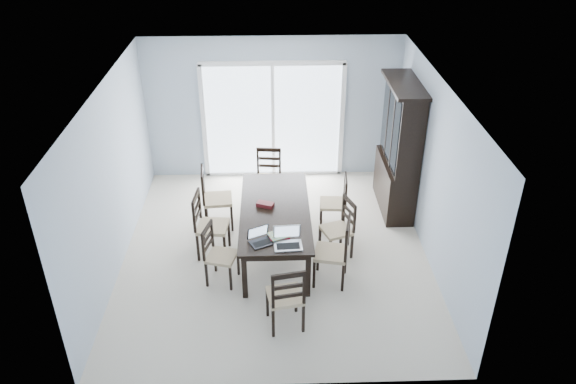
% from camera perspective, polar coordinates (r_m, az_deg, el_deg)
% --- Properties ---
extents(floor, '(5.00, 5.00, 0.00)m').
position_cam_1_polar(floor, '(8.51, -1.27, -6.10)').
color(floor, beige).
rests_on(floor, ground).
extents(ceiling, '(5.00, 5.00, 0.00)m').
position_cam_1_polar(ceiling, '(7.28, -1.50, 10.62)').
color(ceiling, white).
rests_on(ceiling, back_wall).
extents(back_wall, '(4.50, 0.02, 2.60)m').
position_cam_1_polar(back_wall, '(10.08, -1.55, 8.44)').
color(back_wall, '#A4B4C4').
rests_on(back_wall, floor).
extents(wall_left, '(0.02, 5.00, 2.60)m').
position_cam_1_polar(wall_left, '(8.12, -17.47, 1.28)').
color(wall_left, '#A4B4C4').
rests_on(wall_left, floor).
extents(wall_right, '(0.02, 5.00, 2.60)m').
position_cam_1_polar(wall_right, '(8.14, 14.68, 1.80)').
color(wall_right, '#A4B4C4').
rests_on(wall_right, floor).
extents(balcony, '(4.50, 2.00, 0.10)m').
position_cam_1_polar(balcony, '(11.54, -1.51, 4.06)').
color(balcony, gray).
rests_on(balcony, ground).
extents(railing, '(4.50, 0.06, 1.10)m').
position_cam_1_polar(railing, '(12.21, -1.59, 8.66)').
color(railing, '#99999E').
rests_on(railing, balcony).
extents(dining_table, '(1.00, 2.20, 0.75)m').
position_cam_1_polar(dining_table, '(8.13, -1.32, -2.28)').
color(dining_table, black).
rests_on(dining_table, floor).
extents(china_hutch, '(0.50, 1.38, 2.20)m').
position_cam_1_polar(china_hutch, '(9.26, 11.20, 4.24)').
color(china_hutch, black).
rests_on(china_hutch, floor).
extents(sliding_door, '(2.52, 0.05, 2.18)m').
position_cam_1_polar(sliding_door, '(10.14, -1.53, 7.27)').
color(sliding_door, silver).
rests_on(sliding_door, floor).
extents(chair_left_near, '(0.48, 0.47, 1.02)m').
position_cam_1_polar(chair_left_near, '(7.74, -7.41, -5.69)').
color(chair_left_near, black).
rests_on(chair_left_near, floor).
extents(chair_left_mid, '(0.49, 0.48, 1.16)m').
position_cam_1_polar(chair_left_mid, '(8.23, -8.40, -2.66)').
color(chair_left_mid, black).
rests_on(chair_left_mid, floor).
extents(chair_left_far, '(0.49, 0.48, 1.17)m').
position_cam_1_polar(chair_left_far, '(8.86, -7.84, 0.01)').
color(chair_left_far, black).
rests_on(chair_left_far, floor).
extents(chair_right_near, '(0.53, 0.52, 1.16)m').
position_cam_1_polar(chair_right_near, '(7.63, 5.15, -5.41)').
color(chair_right_near, black).
rests_on(chair_right_near, floor).
extents(chair_right_mid, '(0.51, 0.51, 1.05)m').
position_cam_1_polar(chair_right_mid, '(8.22, 5.53, -3.03)').
color(chair_right_mid, black).
rests_on(chair_right_mid, floor).
extents(chair_right_far, '(0.43, 0.42, 1.04)m').
position_cam_1_polar(chair_right_far, '(8.83, 5.16, -0.48)').
color(chair_right_far, black).
rests_on(chair_right_far, floor).
extents(chair_end_near, '(0.49, 0.50, 1.12)m').
position_cam_1_polar(chair_end_near, '(6.87, -0.14, -10.16)').
color(chair_end_near, black).
rests_on(chair_end_near, floor).
extents(chair_end_far, '(0.46, 0.47, 1.11)m').
position_cam_1_polar(chair_end_far, '(9.48, -2.00, 2.19)').
color(chair_end_far, black).
rests_on(chair_end_far, floor).
extents(laptop_dark, '(0.36, 0.32, 0.21)m').
position_cam_1_polar(laptop_dark, '(7.38, -2.66, -4.92)').
color(laptop_dark, black).
rests_on(laptop_dark, dining_table).
extents(laptop_silver, '(0.38, 0.28, 0.25)m').
position_cam_1_polar(laptop_silver, '(7.30, 0.00, -5.17)').
color(laptop_silver, silver).
rests_on(laptop_silver, dining_table).
extents(book_stack, '(0.34, 0.31, 0.05)m').
position_cam_1_polar(book_stack, '(7.50, -0.93, -4.45)').
color(book_stack, maroon).
rests_on(book_stack, dining_table).
extents(cell_phone, '(0.11, 0.09, 0.01)m').
position_cam_1_polar(cell_phone, '(7.26, -0.51, -5.97)').
color(cell_phone, black).
rests_on(cell_phone, dining_table).
extents(game_box, '(0.27, 0.20, 0.06)m').
position_cam_1_polar(game_box, '(8.16, -2.33, -1.28)').
color(game_box, '#50101B').
rests_on(game_box, dining_table).
extents(hot_tub, '(1.89, 1.70, 0.95)m').
position_cam_1_polar(hot_tub, '(11.19, -3.42, 6.13)').
color(hot_tub, brown).
rests_on(hot_tub, balcony).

